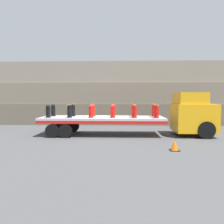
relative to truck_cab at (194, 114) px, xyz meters
name	(u,v)px	position (x,y,z in m)	size (l,w,h in m)	color
ground_plane	(103,135)	(-6.23, 0.00, -1.48)	(120.00, 120.00, 0.00)	#474749
rock_cliff	(108,94)	(-6.23, 6.63, 1.48)	(60.00, 3.30, 5.91)	#665B4C
truck_cab	(194,114)	(0.00, 0.00, 0.00)	(2.60, 2.58, 2.92)	orange
flatbed_trailer	(94,120)	(-6.84, 0.00, -0.48)	(8.40, 2.59, 1.25)	#B2B2B7
fire_hydrant_black_near_0	(48,111)	(-9.83, -0.55, 0.18)	(0.37, 0.61, 0.86)	black
fire_hydrant_black_far_0	(53,110)	(-9.83, 0.55, 0.18)	(0.37, 0.61, 0.86)	black
fire_hydrant_black_near_1	(69,111)	(-8.39, -0.55, 0.18)	(0.37, 0.61, 0.86)	black
fire_hydrant_black_far_1	(73,110)	(-8.39, 0.55, 0.18)	(0.37, 0.61, 0.86)	black
fire_hydrant_red_near_2	(91,111)	(-6.95, -0.55, 0.18)	(0.37, 0.61, 0.86)	red
fire_hydrant_red_far_2	(93,110)	(-6.95, 0.55, 0.18)	(0.37, 0.61, 0.86)	red
fire_hydrant_red_near_3	(113,111)	(-5.51, -0.55, 0.18)	(0.37, 0.61, 0.86)	red
fire_hydrant_red_far_3	(113,110)	(-5.51, 0.55, 0.18)	(0.37, 0.61, 0.86)	red
fire_hydrant_red_near_4	(134,112)	(-4.07, -0.55, 0.18)	(0.37, 0.61, 0.86)	red
fire_hydrant_red_far_4	(133,110)	(-4.07, 0.55, 0.18)	(0.37, 0.61, 0.86)	red
fire_hydrant_red_near_5	(156,112)	(-2.63, -0.55, 0.18)	(0.37, 0.61, 0.86)	red
fire_hydrant_red_far_5	(154,111)	(-2.63, 0.55, 0.18)	(0.37, 0.61, 0.86)	red
cargo_strap_rear	(71,104)	(-8.39, 0.00, 0.63)	(0.05, 2.69, 0.01)	yellow
cargo_strap_middle	(134,104)	(-4.07, 0.00, 0.63)	(0.05, 2.69, 0.01)	yellow
cargo_strap_front	(155,104)	(-2.63, 0.00, 0.63)	(0.05, 2.69, 0.01)	yellow
traffic_cone	(175,145)	(-2.33, -4.26, -1.23)	(0.48, 0.48, 0.51)	black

